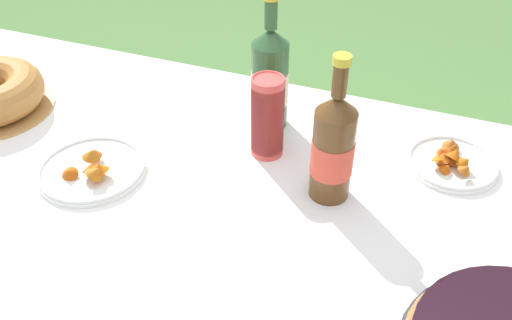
{
  "coord_description": "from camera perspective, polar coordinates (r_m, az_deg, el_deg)",
  "views": [
    {
      "loc": [
        0.45,
        -0.8,
        1.46
      ],
      "look_at": [
        0.12,
        0.05,
        0.75
      ],
      "focal_mm": 40.0,
      "sensor_mm": 36.0,
      "label": 1
    }
  ],
  "objects": [
    {
      "name": "snack_plate_near",
      "position": [
        1.26,
        -16.11,
        -0.85
      ],
      "size": [
        0.23,
        0.23,
        0.06
      ],
      "color": "white",
      "rests_on": "tablecloth"
    },
    {
      "name": "cup_stack",
      "position": [
        1.22,
        1.16,
        4.3
      ],
      "size": [
        0.07,
        0.07,
        0.19
      ],
      "color": "#E04C47",
      "rests_on": "tablecloth"
    },
    {
      "name": "garden_table",
      "position": [
        1.24,
        -6.1,
        -4.52
      ],
      "size": [
        1.88,
        0.91,
        0.68
      ],
      "color": "#A87A47",
      "rests_on": "ground_plane"
    },
    {
      "name": "cider_bottle_green",
      "position": [
        1.31,
        1.4,
        8.14
      ],
      "size": [
        0.09,
        0.09,
        0.32
      ],
      "color": "#2D562D",
      "rests_on": "tablecloth"
    },
    {
      "name": "tablecloth",
      "position": [
        1.21,
        -6.25,
        -2.85
      ],
      "size": [
        1.89,
        0.92,
        0.1
      ],
      "color": "white",
      "rests_on": "garden_table"
    },
    {
      "name": "snack_plate_right",
      "position": [
        1.3,
        19.03,
        -0.13
      ],
      "size": [
        0.19,
        0.19,
        0.06
      ],
      "color": "white",
      "rests_on": "tablecloth"
    },
    {
      "name": "cider_bottle_amber",
      "position": [
        1.11,
        7.71,
        1.23
      ],
      "size": [
        0.08,
        0.08,
        0.31
      ],
      "color": "brown",
      "rests_on": "tablecloth"
    }
  ]
}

